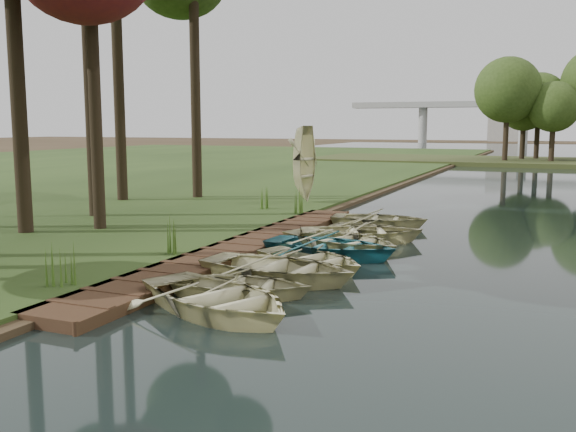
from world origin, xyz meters
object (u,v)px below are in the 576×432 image
at_px(rowboat_1, 243,282).
at_px(stored_rowboat, 306,194).
at_px(boardwalk, 242,249).
at_px(rowboat_0, 217,294).
at_px(rowboat_2, 278,265).

height_order(rowboat_1, stored_rowboat, stored_rowboat).
bearing_deg(stored_rowboat, rowboat_1, -158.49).
bearing_deg(boardwalk, rowboat_1, -62.60).
bearing_deg(stored_rowboat, rowboat_0, -159.42).
bearing_deg(rowboat_1, boardwalk, 16.31).
distance_m(boardwalk, rowboat_2, 3.77).
bearing_deg(rowboat_2, rowboat_0, -175.02).
bearing_deg(rowboat_2, boardwalk, 45.90).
distance_m(rowboat_1, rowboat_2, 1.59).
relative_size(boardwalk, rowboat_0, 3.98).
height_order(rowboat_0, rowboat_2, rowboat_0).
distance_m(boardwalk, rowboat_0, 6.32).
distance_m(rowboat_0, stored_rowboat, 16.82).
xyz_separation_m(rowboat_1, rowboat_2, (0.14, 1.58, 0.09)).
bearing_deg(rowboat_0, boardwalk, 47.36).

